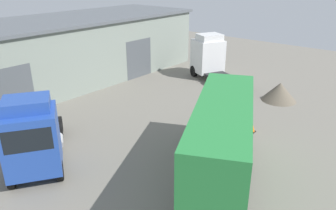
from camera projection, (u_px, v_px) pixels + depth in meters
ground_plane at (237, 148)px, 19.07m from camera, size 60.00×60.00×0.00m
warehouse_building at (55, 53)px, 28.84m from camera, size 28.56×9.05×5.68m
tractor_unit_white at (210, 58)px, 30.65m from camera, size 5.13×7.01×4.14m
container_trailer_green at (223, 133)px, 15.24m from camera, size 9.48×6.38×4.02m
tractor_unit_blue at (33, 137)px, 16.16m from camera, size 5.67×6.87×4.12m
gravel_pile at (280, 92)px, 25.72m from camera, size 2.70×2.70×1.47m
oil_drum at (241, 121)px, 21.39m from camera, size 0.58×0.58×0.88m
traffic_cone at (252, 128)px, 20.85m from camera, size 0.40×0.40×0.55m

